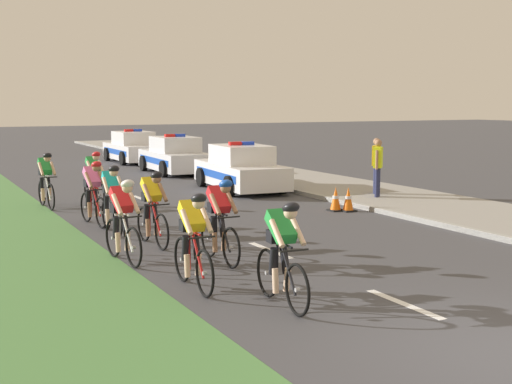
{
  "coord_description": "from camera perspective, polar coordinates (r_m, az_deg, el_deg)",
  "views": [
    {
      "loc": [
        -6.21,
        -5.08,
        2.85
      ],
      "look_at": [
        -0.09,
        6.73,
        1.1
      ],
      "focal_mm": 47.79,
      "sensor_mm": 36.0,
      "label": 1
    }
  ],
  "objects": [
    {
      "name": "cyclist_lead",
      "position": [
        9.54,
        2.22,
        -5.01
      ],
      "size": [
        0.44,
        1.72,
        1.56
      ],
      "color": "black",
      "rests_on": "ground"
    },
    {
      "name": "traffic_cone_near",
      "position": [
        18.12,
        6.68,
        -0.61
      ],
      "size": [
        0.36,
        0.36,
        0.64
      ],
      "color": "black",
      "rests_on": "ground"
    },
    {
      "name": "spectator_closest",
      "position": [
        20.08,
        10.17,
        2.33
      ],
      "size": [
        0.43,
        0.42,
        1.68
      ],
      "color": "#23284C",
      "rests_on": "sidewalk_slab"
    },
    {
      "name": "cyclist_ninth",
      "position": [
        19.38,
        -13.41,
        1.18
      ],
      "size": [
        0.44,
        1.72,
        1.56
      ],
      "color": "black",
      "rests_on": "ground"
    },
    {
      "name": "cyclist_sixth",
      "position": [
        16.28,
        -13.47,
        0.0
      ],
      "size": [
        0.45,
        1.72,
        1.56
      ],
      "color": "black",
      "rests_on": "ground"
    },
    {
      "name": "spectator_middle",
      "position": [
        20.81,
        10.03,
        2.51
      ],
      "size": [
        0.43,
        0.42,
        1.68
      ],
      "color": "#23284C",
      "rests_on": "sidewalk_slab"
    },
    {
      "name": "cyclist_fourth",
      "position": [
        12.36,
        -11.08,
        -2.26
      ],
      "size": [
        0.44,
        1.72,
        1.56
      ],
      "color": "black",
      "rests_on": "ground"
    },
    {
      "name": "traffic_cone_far",
      "position": [
        18.1,
        7.73,
        -0.64
      ],
      "size": [
        0.36,
        0.36,
        0.64
      ],
      "color": "black",
      "rests_on": "ground"
    },
    {
      "name": "cyclist_eighth",
      "position": [
        19.28,
        -17.17,
        1.01
      ],
      "size": [
        0.43,
        1.72,
        1.56
      ],
      "color": "black",
      "rests_on": "ground"
    },
    {
      "name": "police_car_nearest",
      "position": [
        22.32,
        -1.3,
        1.91
      ],
      "size": [
        2.26,
        4.52,
        1.59
      ],
      "color": "white",
      "rests_on": "ground"
    },
    {
      "name": "cyclist_second",
      "position": [
        10.44,
        -5.28,
        -3.95
      ],
      "size": [
        0.42,
        1.72,
        1.56
      ],
      "color": "black",
      "rests_on": "ground"
    },
    {
      "name": "cyclist_seventh",
      "position": [
        15.13,
        -11.99,
        -0.51
      ],
      "size": [
        0.42,
        1.72,
        1.56
      ],
      "color": "black",
      "rests_on": "ground"
    },
    {
      "name": "lane_markings_centre",
      "position": [
        15.03,
        -2.46,
        -3.43
      ],
      "size": [
        0.14,
        21.6,
        0.01
      ],
      "color": "white",
      "rests_on": "ground"
    },
    {
      "name": "police_car_second",
      "position": [
        27.92,
        -6.83,
        2.98
      ],
      "size": [
        2.1,
        4.45,
        1.59
      ],
      "color": "silver",
      "rests_on": "ground"
    },
    {
      "name": "cyclist_fifth",
      "position": [
        13.71,
        -8.66,
        -1.25
      ],
      "size": [
        0.42,
        1.72,
        1.56
      ],
      "color": "black",
      "rests_on": "ground"
    },
    {
      "name": "kerb_edge",
      "position": [
        22.15,
        2.33,
        0.27
      ],
      "size": [
        0.16,
        60.0,
        0.13
      ],
      "primitive_type": "cube",
      "color": "#9E9E99",
      "rests_on": "ground"
    },
    {
      "name": "sidewalk_slab",
      "position": [
        23.09,
        6.24,
        0.51
      ],
      "size": [
        3.79,
        60.0,
        0.12
      ],
      "primitive_type": "cube",
      "color": "gray",
      "rests_on": "ground"
    },
    {
      "name": "cyclist_third",
      "position": [
        12.15,
        -3.03,
        -2.3
      ],
      "size": [
        0.42,
        1.72,
        1.56
      ],
      "color": "black",
      "rests_on": "ground"
    },
    {
      "name": "police_car_third",
      "position": [
        33.25,
        -10.26,
        3.63
      ],
      "size": [
        2.0,
        4.4,
        1.59
      ],
      "color": "white",
      "rests_on": "ground"
    }
  ]
}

